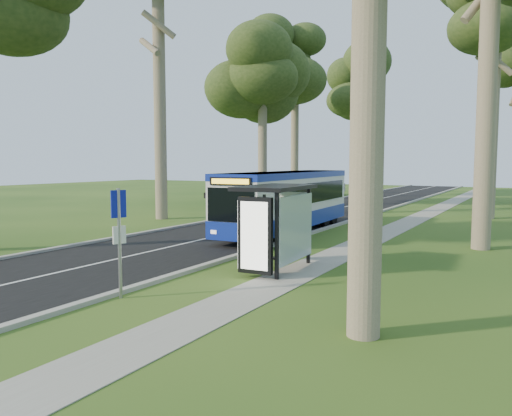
{
  "coord_description": "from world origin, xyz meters",
  "views": [
    {
      "loc": [
        9.4,
        -15.41,
        3.43
      ],
      "look_at": [
        -0.46,
        1.96,
        1.6
      ],
      "focal_mm": 35.0,
      "sensor_mm": 36.0,
      "label": 1
    }
  ],
  "objects_px": {
    "bus_shelter": "(273,212)",
    "bus_stop_sign": "(119,231)",
    "bus": "(287,201)",
    "car_silver": "(330,188)",
    "litter_bin": "(288,235)",
    "car_white": "(295,195)"
  },
  "relations": [
    {
      "from": "bus",
      "to": "bus_stop_sign",
      "type": "relative_size",
      "value": 4.05
    },
    {
      "from": "bus",
      "to": "bus_stop_sign",
      "type": "bearing_deg",
      "value": -85.39
    },
    {
      "from": "car_white",
      "to": "bus_stop_sign",
      "type": "bearing_deg",
      "value": -92.27
    },
    {
      "from": "bus_shelter",
      "to": "car_white",
      "type": "xyz_separation_m",
      "value": [
        -9.96,
        22.8,
        -1.07
      ]
    },
    {
      "from": "litter_bin",
      "to": "car_silver",
      "type": "bearing_deg",
      "value": 108.21
    },
    {
      "from": "car_silver",
      "to": "bus",
      "type": "bearing_deg",
      "value": -73.87
    },
    {
      "from": "bus",
      "to": "car_silver",
      "type": "relative_size",
      "value": 2.25
    },
    {
      "from": "bus_stop_sign",
      "to": "car_white",
      "type": "distance_m",
      "value": 28.48
    },
    {
      "from": "bus",
      "to": "litter_bin",
      "type": "xyz_separation_m",
      "value": [
        1.86,
        -3.74,
        -1.06
      ]
    },
    {
      "from": "litter_bin",
      "to": "car_white",
      "type": "xyz_separation_m",
      "value": [
        -8.22,
        18.16,
        0.36
      ]
    },
    {
      "from": "litter_bin",
      "to": "bus_shelter",
      "type": "bearing_deg",
      "value": -69.52
    },
    {
      "from": "bus_stop_sign",
      "to": "bus_shelter",
      "type": "xyz_separation_m",
      "value": [
        1.98,
        4.53,
        0.19
      ]
    },
    {
      "from": "bus_shelter",
      "to": "car_silver",
      "type": "bearing_deg",
      "value": 105.3
    },
    {
      "from": "litter_bin",
      "to": "car_white",
      "type": "relative_size",
      "value": 0.19
    },
    {
      "from": "bus",
      "to": "car_silver",
      "type": "distance_m",
      "value": 27.88
    },
    {
      "from": "bus_stop_sign",
      "to": "car_silver",
      "type": "distance_m",
      "value": 40.76
    },
    {
      "from": "bus_shelter",
      "to": "car_silver",
      "type": "distance_m",
      "value": 36.97
    },
    {
      "from": "bus_shelter",
      "to": "bus_stop_sign",
      "type": "bearing_deg",
      "value": -116.88
    },
    {
      "from": "car_silver",
      "to": "car_white",
      "type": "bearing_deg",
      "value": -82.59
    },
    {
      "from": "bus_stop_sign",
      "to": "car_silver",
      "type": "relative_size",
      "value": 0.56
    },
    {
      "from": "bus_stop_sign",
      "to": "car_white",
      "type": "bearing_deg",
      "value": 128.11
    },
    {
      "from": "bus_shelter",
      "to": "car_silver",
      "type": "height_order",
      "value": "bus_shelter"
    }
  ]
}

